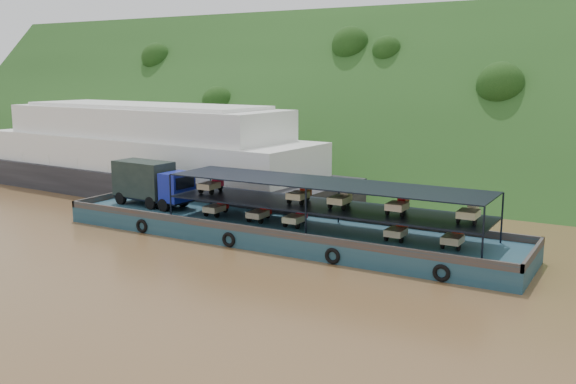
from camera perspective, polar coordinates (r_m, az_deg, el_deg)
The scene contains 4 objects.
ground at distance 44.90m, azimuth 0.30°, elevation -4.86°, with size 160.00×160.00×0.00m, color brown.
hillside at distance 77.57m, azimuth 13.61°, elevation 1.42°, with size 140.00×28.00×28.00m, color #1D3B15.
cargo_barge at distance 47.05m, azimuth -2.07°, elevation -2.66°, with size 35.00×7.18×4.81m.
passenger_ferry at distance 66.13m, azimuth -12.52°, elevation 3.29°, with size 44.48×13.55×8.89m.
Camera 1 is at (21.45, -37.58, 11.97)m, focal length 40.00 mm.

